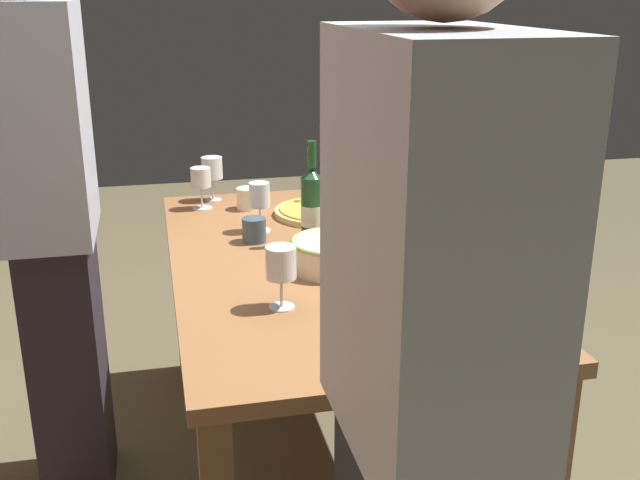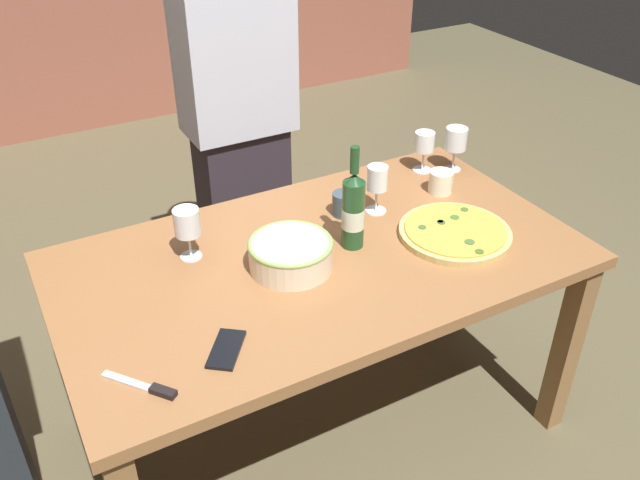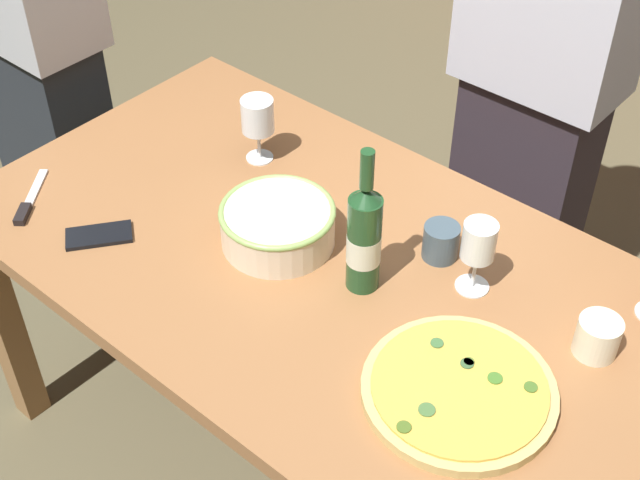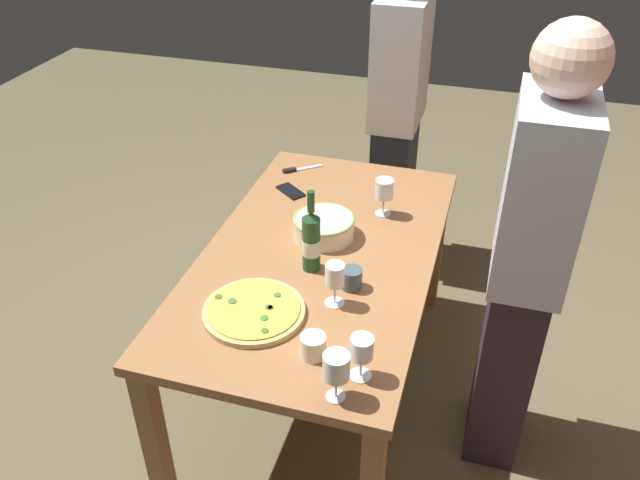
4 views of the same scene
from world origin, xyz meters
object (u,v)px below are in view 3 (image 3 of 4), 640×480
wine_glass_far_left (258,119)px  person_host (28,27)px  pizza_knife (28,204)px  person_guest_left (541,71)px  serving_bowl (278,224)px  pizza (459,390)px  cup_amber (597,337)px  dining_table (320,290)px  cup_ceramic (441,242)px  cell_phone (99,235)px  wine_glass_far_right (479,243)px  wine_bottle (363,239)px

wine_glass_far_left → person_host: size_ratio=0.10×
pizza_knife → person_guest_left: person_guest_left is taller
serving_bowl → pizza_knife: size_ratio=1.45×
pizza → cup_amber: bearing=61.9°
dining_table → pizza_knife: pizza_knife is taller
cup_ceramic → cell_phone: (-0.60, -0.44, -0.03)m
wine_glass_far_right → pizza_knife: bearing=-154.4°
cup_amber → person_guest_left: 0.81m
serving_bowl → wine_glass_far_left: wine_glass_far_left is taller
cup_ceramic → cup_amber: bearing=-4.7°
cup_ceramic → cell_phone: 0.75m
serving_bowl → cell_phone: 0.40m
wine_glass_far_left → wine_glass_far_right: 0.65m
cup_ceramic → pizza_knife: bearing=-149.7°
pizza → person_host: person_host is taller
cup_amber → cup_ceramic: bearing=175.3°
serving_bowl → person_host: 1.03m
cell_phone → pizza: bearing=47.3°
wine_glass_far_right → cell_phone: wine_glass_far_right is taller
serving_bowl → person_guest_left: (0.17, 0.79, 0.09)m
dining_table → wine_bottle: 0.25m
wine_glass_far_left → person_guest_left: (0.42, 0.59, 0.03)m
wine_glass_far_right → cup_amber: (0.27, 0.00, -0.08)m
pizza_knife → person_guest_left: bearing=57.1°
dining_table → wine_bottle: wine_bottle is taller
wine_glass_far_right → person_guest_left: bearing=109.8°
cell_phone → pizza_knife: size_ratio=0.83×
pizza → person_guest_left: size_ratio=0.21×
cell_phone → cup_amber: bearing=59.7°
pizza_knife → pizza: bearing=10.0°
pizza → person_guest_left: 0.97m
pizza → wine_glass_far_right: bearing=118.4°
wine_bottle → cell_phone: (-0.53, -0.26, -0.12)m
wine_bottle → wine_glass_far_left: bearing=158.3°
dining_table → person_host: bearing=175.6°
serving_bowl → cup_ceramic: 0.35m
wine_glass_far_left → cup_amber: size_ratio=1.97×
wine_bottle → wine_glass_far_left: 0.50m
pizza_knife → person_host: bearing=142.4°
cell_phone → person_guest_left: (0.48, 1.04, 0.14)m
cup_ceramic → wine_bottle: bearing=-111.7°
wine_glass_far_left → cup_amber: bearing=-2.3°
wine_bottle → cup_ceramic: bearing=68.3°
wine_bottle → serving_bowl: bearing=-177.3°
wine_glass_far_left → pizza_knife: (-0.28, -0.48, -0.11)m
person_host → cup_ceramic: bearing=8.3°
wine_bottle → pizza_knife: bearing=-158.3°
cup_amber → person_guest_left: size_ratio=0.05×
dining_table → cup_amber: bearing=14.3°
wine_glass_far_left → cell_phone: (-0.07, -0.45, -0.11)m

